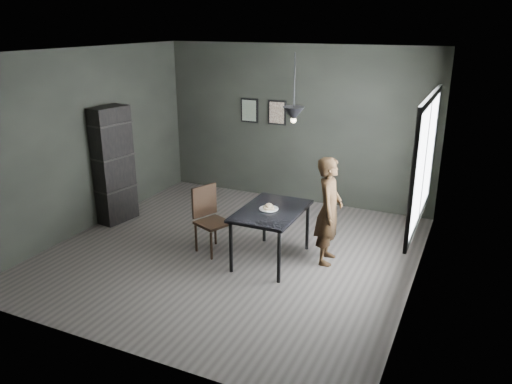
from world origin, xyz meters
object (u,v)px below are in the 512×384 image
at_px(wood_chair, 209,215).
at_px(shelf_unit, 113,165).
at_px(woman, 329,211).
at_px(pendant_lamp, 294,114).
at_px(cafe_table, 271,215).
at_px(white_plate, 269,209).

bearing_deg(wood_chair, shelf_unit, -167.90).
bearing_deg(woman, pendant_lamp, 106.07).
distance_m(wood_chair, shelf_unit, 2.06).
xyz_separation_m(woman, pendant_lamp, (-0.46, -0.20, 1.31)).
xyz_separation_m(cafe_table, wood_chair, (-0.93, -0.07, -0.13)).
bearing_deg(shelf_unit, woman, 9.18).
bearing_deg(pendant_lamp, wood_chair, -171.93).
bearing_deg(woman, wood_chair, 95.16).
height_order(wood_chair, shelf_unit, shelf_unit).
height_order(cafe_table, shelf_unit, shelf_unit).
distance_m(cafe_table, pendant_lamp, 1.41).
relative_size(woman, wood_chair, 1.56).
bearing_deg(wood_chair, woman, 35.00).
xyz_separation_m(white_plate, shelf_unit, (-2.89, 0.31, 0.19)).
distance_m(white_plate, shelf_unit, 2.91).
relative_size(white_plate, shelf_unit, 0.12).
relative_size(cafe_table, shelf_unit, 0.63).
bearing_deg(cafe_table, shelf_unit, 174.31).
distance_m(white_plate, wood_chair, 0.93).
bearing_deg(wood_chair, pendant_lamp, 30.41).
distance_m(cafe_table, wood_chair, 0.94).
xyz_separation_m(cafe_table, white_plate, (-0.03, -0.02, 0.08)).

